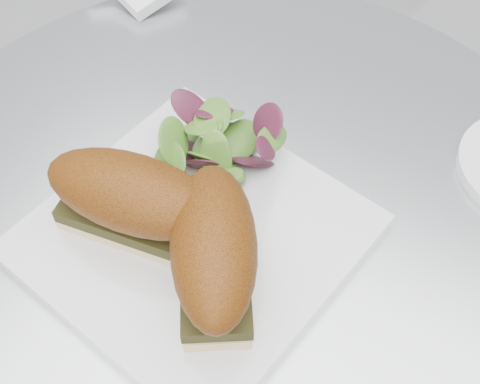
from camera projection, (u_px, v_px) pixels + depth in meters
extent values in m
cylinder|color=silver|center=(235.00, 220.00, 0.63)|extent=(0.70, 0.70, 0.02)
cylinder|color=silver|center=(236.00, 367.00, 0.92)|extent=(0.07, 0.07, 0.71)
cube|color=white|center=(195.00, 237.00, 0.60)|extent=(0.30, 0.30, 0.02)
cube|color=beige|center=(139.00, 223.00, 0.59)|extent=(0.14, 0.07, 0.01)
cube|color=black|center=(137.00, 214.00, 0.58)|extent=(0.14, 0.07, 0.01)
ellipsoid|color=#683309|center=(132.00, 193.00, 0.55)|extent=(0.16, 0.09, 0.06)
cube|color=beige|center=(215.00, 273.00, 0.56)|extent=(0.11, 0.14, 0.01)
cube|color=black|center=(215.00, 265.00, 0.55)|extent=(0.11, 0.14, 0.01)
ellipsoid|color=#683309|center=(214.00, 245.00, 0.52)|extent=(0.14, 0.17, 0.06)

